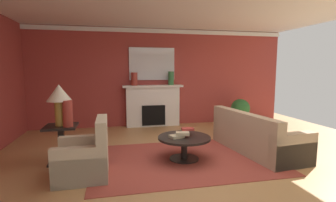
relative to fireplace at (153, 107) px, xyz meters
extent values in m
plane|color=tan|center=(0.20, -3.02, -0.59)|extent=(9.75, 9.75, 0.00)
cube|color=#9E3833|center=(0.20, 0.21, 0.88)|extent=(8.10, 0.12, 2.93)
cube|color=white|center=(0.20, -2.72, 2.37)|extent=(8.10, 6.94, 0.06)
cube|color=white|center=(0.20, 0.13, 2.26)|extent=(8.10, 0.08, 0.12)
cube|color=#993D33|center=(0.13, -3.00, -0.58)|extent=(3.42, 2.34, 0.01)
cube|color=white|center=(0.00, 0.01, 0.00)|extent=(1.60, 0.25, 1.19)
cube|color=black|center=(0.00, -0.01, -0.24)|extent=(0.70, 0.26, 0.60)
cube|color=white|center=(0.00, -0.02, 0.63)|extent=(1.80, 0.35, 0.06)
cube|color=silver|center=(0.00, 0.12, 1.29)|extent=(1.37, 0.04, 0.97)
cube|color=tan|center=(1.76, -2.85, -0.36)|extent=(1.14, 2.19, 0.45)
cube|color=tan|center=(1.41, -2.89, 0.06)|extent=(0.44, 2.11, 0.40)
cube|color=tan|center=(1.87, -3.80, -0.28)|extent=(0.92, 0.30, 0.62)
cube|color=tan|center=(1.65, -1.91, -0.28)|extent=(0.92, 0.30, 0.62)
cube|color=#C1B293|center=(-1.68, -3.43, -0.37)|extent=(0.81, 0.81, 0.44)
cube|color=#C1B293|center=(-1.36, -3.43, 0.11)|extent=(0.17, 0.80, 0.51)
cube|color=#C1B293|center=(-1.68, -3.10, -0.29)|extent=(0.80, 0.15, 0.60)
cube|color=#C1B293|center=(-1.68, -3.76, -0.29)|extent=(0.80, 0.15, 0.60)
cylinder|color=black|center=(0.13, -3.00, -0.16)|extent=(1.00, 1.00, 0.04)
cylinder|color=black|center=(0.13, -3.00, -0.38)|extent=(0.12, 0.12, 0.41)
cylinder|color=black|center=(0.13, -3.00, -0.57)|extent=(0.56, 0.56, 0.03)
cube|color=black|center=(-2.12, -2.67, 0.09)|extent=(0.56, 0.56, 0.04)
cube|color=black|center=(-2.12, -2.67, -0.26)|extent=(0.10, 0.10, 0.66)
cube|color=black|center=(-2.12, -2.67, -0.57)|extent=(0.45, 0.45, 0.04)
cylinder|color=#B28E38|center=(-2.12, -2.67, 0.34)|extent=(0.18, 0.18, 0.45)
cone|color=beige|center=(-2.12, -2.67, 0.71)|extent=(0.44, 0.44, 0.30)
cylinder|color=#33703D|center=(0.55, -0.05, 0.86)|extent=(0.17, 0.17, 0.41)
cylinder|color=#9E3328|center=(-0.55, -0.05, 0.85)|extent=(0.18, 0.18, 0.38)
cylinder|color=#9E3328|center=(-1.97, -2.79, 0.35)|extent=(0.17, 0.17, 0.47)
cube|color=tan|center=(-0.03, -3.04, -0.11)|extent=(0.29, 0.26, 0.05)
cube|color=tan|center=(0.08, -3.05, -0.06)|extent=(0.27, 0.21, 0.06)
cube|color=maroon|center=(0.22, -2.92, -0.01)|extent=(0.25, 0.17, 0.04)
cylinder|color=#333333|center=(2.57, -0.60, -0.44)|extent=(0.32, 0.32, 0.30)
sphere|color=#28602D|center=(2.57, -0.60, -0.04)|extent=(0.56, 0.56, 0.56)
camera|label=1|loc=(-1.17, -7.51, 1.13)|focal=27.10mm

